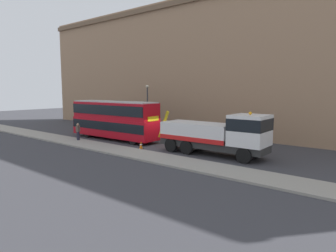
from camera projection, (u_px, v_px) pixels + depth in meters
name	position (u px, v px, depth m)	size (l,w,h in m)	color
ground_plane	(162.00, 146.00, 28.27)	(120.00, 120.00, 0.00)	#38383D
near_kerb	(130.00, 152.00, 25.04)	(60.00, 2.80, 0.15)	gray
building_facade	(212.00, 65.00, 33.89)	(60.00, 1.50, 16.00)	#9E7A5B
recovery_tow_truck	(217.00, 134.00, 24.06)	(10.17, 2.84, 3.67)	#2D2D2D
double_decker_bus	(114.00, 118.00, 31.88)	(11.09, 2.80, 4.06)	#B70C19
pedestrian_onlooker	(78.00, 132.00, 30.71)	(0.39, 0.47, 1.71)	#232333
traffic_cone_near_bus	(141.00, 145.00, 26.88)	(0.36, 0.36, 0.72)	orange
street_lamp	(147.00, 104.00, 37.78)	(0.36, 0.36, 5.83)	#38383D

